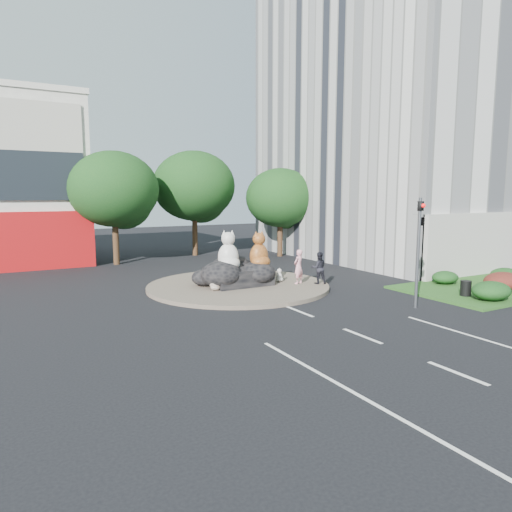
{
  "coord_description": "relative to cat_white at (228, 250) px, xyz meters",
  "views": [
    {
      "loc": [
        -11.22,
        -12.17,
        5.12
      ],
      "look_at": [
        0.06,
        8.08,
        2.0
      ],
      "focal_mm": 32.0,
      "sensor_mm": 36.0,
      "label": 1
    }
  ],
  "objects": [
    {
      "name": "roundabout_island",
      "position": [
        0.71,
        0.24,
        -2.08
      ],
      "size": [
        10.0,
        10.0,
        0.2
      ],
      "primitive_type": "cylinder",
      "color": "brown",
      "rests_on": "ground"
    },
    {
      "name": "tree_left",
      "position": [
        -3.22,
        12.3,
        3.07
      ],
      "size": [
        6.46,
        6.46,
        8.27
      ],
      "color": "#382314",
      "rests_on": "ground"
    },
    {
      "name": "cat_white",
      "position": [
        0.0,
        0.0,
        0.0
      ],
      "size": [
        1.67,
        1.6,
        2.15
      ],
      "primitive_type": null,
      "rotation": [
        0.0,
        0.0,
        -0.49
      ],
      "color": "beige",
      "rests_on": "rock_plinth"
    },
    {
      "name": "ground",
      "position": [
        0.71,
        -9.76,
        -2.18
      ],
      "size": [
        120.0,
        120.0,
        0.0
      ],
      "primitive_type": "plane",
      "color": "black",
      "rests_on": "ground"
    },
    {
      "name": "grass_verge",
      "position": [
        12.71,
        -6.76,
        -2.12
      ],
      "size": [
        10.0,
        6.0,
        0.12
      ],
      "primitive_type": "cube",
      "color": "#1F4C19",
      "rests_on": "ground"
    },
    {
      "name": "traffic_light",
      "position": [
        5.8,
        -7.76,
        1.44
      ],
      "size": [
        0.44,
        1.24,
        5.0
      ],
      "color": "#595B60",
      "rests_on": "ground"
    },
    {
      "name": "rock_plinth",
      "position": [
        0.71,
        0.24,
        -1.53
      ],
      "size": [
        3.2,
        2.6,
        0.9
      ],
      "primitive_type": null,
      "color": "black",
      "rests_on": "roundabout_island"
    },
    {
      "name": "pedestrian_dark",
      "position": [
        4.71,
        -1.79,
        -1.09
      ],
      "size": [
        1.05,
        0.94,
        1.77
      ],
      "primitive_type": "imported",
      "rotation": [
        0.0,
        0.0,
        2.77
      ],
      "color": "black",
      "rests_on": "roundabout_island"
    },
    {
      "name": "tree_right",
      "position": [
        9.78,
        10.3,
        2.45
      ],
      "size": [
        5.7,
        5.7,
        7.3
      ],
      "color": "#382314",
      "rests_on": "ground"
    },
    {
      "name": "hedge_back_green",
      "position": [
        11.21,
        -4.96,
        -1.7
      ],
      "size": [
        1.6,
        1.28,
        0.72
      ],
      "primitive_type": "ellipsoid",
      "color": "#123A16",
      "rests_on": "grass_verge"
    },
    {
      "name": "pedestrian_pink",
      "position": [
        3.72,
        -1.25,
        -1.02
      ],
      "size": [
        0.82,
        0.69,
        1.92
      ],
      "primitive_type": "imported",
      "rotation": [
        0.0,
        0.0,
        3.54
      ],
      "color": "pink",
      "rests_on": "roundabout_island"
    },
    {
      "name": "hedge_red",
      "position": [
        12.21,
        -7.76,
        -1.56
      ],
      "size": [
        2.2,
        1.76,
        0.99
      ],
      "primitive_type": "ellipsoid",
      "color": "#451212",
      "rests_on": "grass_verge"
    },
    {
      "name": "hedge_mid_green",
      "position": [
        14.71,
        -6.26,
        -1.65
      ],
      "size": [
        1.8,
        1.44,
        0.81
      ],
      "primitive_type": "ellipsoid",
      "color": "#123A16",
      "rests_on": "grass_verge"
    },
    {
      "name": "hedge_near_green",
      "position": [
        9.71,
        -8.76,
        -1.61
      ],
      "size": [
        2.0,
        1.6,
        0.9
      ],
      "primitive_type": "ellipsoid",
      "color": "#123A16",
      "rests_on": "grass_verge"
    },
    {
      "name": "tree_mid",
      "position": [
        3.78,
        14.3,
        3.38
      ],
      "size": [
        6.84,
        6.84,
        8.76
      ],
      "color": "#382314",
      "rests_on": "ground"
    },
    {
      "name": "office_tower",
      "position": [
        20.71,
        6.24,
        15.32
      ],
      "size": [
        20.0,
        20.0,
        35.0
      ],
      "primitive_type": "cube",
      "color": "silver",
      "rests_on": "ground"
    },
    {
      "name": "street_lamp",
      "position": [
        13.52,
        -1.76,
        2.38
      ],
      "size": [
        2.34,
        0.22,
        8.06
      ],
      "color": "#595B60",
      "rests_on": "ground"
    },
    {
      "name": "cat_tabby",
      "position": [
        1.76,
        -0.24,
        -0.05
      ],
      "size": [
        1.37,
        1.23,
        2.06
      ],
      "primitive_type": null,
      "rotation": [
        0.0,
        0.0,
        0.14
      ],
      "color": "#B64C26",
      "rests_on": "rock_plinth"
    },
    {
      "name": "kitten_white",
      "position": [
        3.1,
        -0.22,
        -1.58
      ],
      "size": [
        0.61,
        0.63,
        0.79
      ],
      "primitive_type": null,
      "rotation": [
        0.0,
        0.0,
        0.96
      ],
      "color": "beige",
      "rests_on": "roundabout_island"
    },
    {
      "name": "litter_bin",
      "position": [
        9.46,
        -7.56,
        -1.67
      ],
      "size": [
        0.53,
        0.53,
        0.77
      ],
      "primitive_type": "cylinder",
      "rotation": [
        0.0,
        0.0,
        -0.0
      ],
      "color": "black",
      "rests_on": "grass_verge"
    },
    {
      "name": "kitten_calico",
      "position": [
        -1.08,
        -0.61,
        -1.48
      ],
      "size": [
        0.75,
        0.71,
        0.99
      ],
      "primitive_type": null,
      "rotation": [
        0.0,
        0.0,
        -0.41
      ],
      "color": "beige",
      "rests_on": "roundabout_island"
    }
  ]
}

